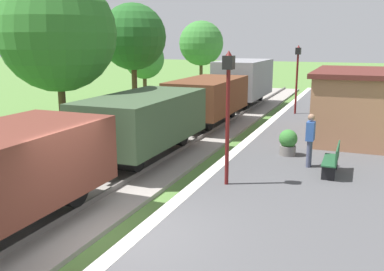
{
  "coord_description": "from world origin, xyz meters",
  "views": [
    {
      "loc": [
        4.52,
        -7.2,
        4.22
      ],
      "look_at": [
        0.36,
        3.21,
        1.7
      ],
      "focal_mm": 39.99,
      "sensor_mm": 36.0,
      "label": 1
    }
  ],
  "objects_px": {
    "bench_near_hut": "(333,159)",
    "lamp_post_near": "(228,94)",
    "freight_train": "(187,105)",
    "tree_field_distant": "(201,43)",
    "bench_down_platform": "(347,110)",
    "potted_planter": "(288,142)",
    "station_hut": "(358,104)",
    "tree_trackside_mid": "(58,33)",
    "tree_trackside_far": "(133,37)",
    "lamp_post_far": "(297,67)",
    "tree_field_left": "(144,59)",
    "person_waiting": "(310,138)"
  },
  "relations": [
    {
      "from": "freight_train",
      "to": "bench_down_platform",
      "type": "distance_m",
      "value": 8.84
    },
    {
      "from": "bench_near_hut",
      "to": "tree_trackside_mid",
      "type": "xyz_separation_m",
      "value": [
        -10.06,
        0.32,
        3.73
      ]
    },
    {
      "from": "bench_near_hut",
      "to": "lamp_post_near",
      "type": "height_order",
      "value": "lamp_post_near"
    },
    {
      "from": "station_hut",
      "to": "tree_field_left",
      "type": "height_order",
      "value": "tree_field_left"
    },
    {
      "from": "bench_near_hut",
      "to": "lamp_post_near",
      "type": "relative_size",
      "value": 0.41
    },
    {
      "from": "station_hut",
      "to": "tree_field_left",
      "type": "relative_size",
      "value": 1.34
    },
    {
      "from": "lamp_post_near",
      "to": "tree_trackside_mid",
      "type": "distance_m",
      "value": 7.9
    },
    {
      "from": "person_waiting",
      "to": "tree_field_left",
      "type": "xyz_separation_m",
      "value": [
        -13.24,
        13.86,
        1.7
      ]
    },
    {
      "from": "freight_train",
      "to": "bench_down_platform",
      "type": "xyz_separation_m",
      "value": [
        6.27,
        6.18,
        -0.76
      ]
    },
    {
      "from": "person_waiting",
      "to": "tree_trackside_far",
      "type": "height_order",
      "value": "tree_trackside_far"
    },
    {
      "from": "freight_train",
      "to": "tree_field_distant",
      "type": "bearing_deg",
      "value": 108.84
    },
    {
      "from": "freight_train",
      "to": "lamp_post_near",
      "type": "height_order",
      "value": "lamp_post_near"
    },
    {
      "from": "person_waiting",
      "to": "freight_train",
      "type": "bearing_deg",
      "value": -27.69
    },
    {
      "from": "person_waiting",
      "to": "lamp_post_far",
      "type": "distance_m",
      "value": 10.37
    },
    {
      "from": "tree_trackside_far",
      "to": "lamp_post_near",
      "type": "bearing_deg",
      "value": -48.2
    },
    {
      "from": "station_hut",
      "to": "bench_near_hut",
      "type": "height_order",
      "value": "station_hut"
    },
    {
      "from": "tree_field_distant",
      "to": "potted_planter",
      "type": "bearing_deg",
      "value": -61.77
    },
    {
      "from": "bench_near_hut",
      "to": "potted_planter",
      "type": "relative_size",
      "value": 1.64
    },
    {
      "from": "lamp_post_near",
      "to": "lamp_post_far",
      "type": "distance_m",
      "value": 12.68
    },
    {
      "from": "person_waiting",
      "to": "tree_field_distant",
      "type": "distance_m",
      "value": 24.54
    },
    {
      "from": "tree_trackside_mid",
      "to": "bench_down_platform",
      "type": "bearing_deg",
      "value": 43.81
    },
    {
      "from": "person_waiting",
      "to": "lamp_post_far",
      "type": "xyz_separation_m",
      "value": [
        -1.93,
        10.06,
        1.62
      ]
    },
    {
      "from": "bench_down_platform",
      "to": "tree_field_left",
      "type": "bearing_deg",
      "value": 162.19
    },
    {
      "from": "bench_down_platform",
      "to": "person_waiting",
      "type": "xyz_separation_m",
      "value": [
        -0.76,
        -9.37,
        0.46
      ]
    },
    {
      "from": "bench_down_platform",
      "to": "tree_field_left",
      "type": "relative_size",
      "value": 0.35
    },
    {
      "from": "freight_train",
      "to": "tree_field_distant",
      "type": "xyz_separation_m",
      "value": [
        -6.21,
        18.2,
        2.44
      ]
    },
    {
      "from": "station_hut",
      "to": "tree_trackside_far",
      "type": "bearing_deg",
      "value": 174.88
    },
    {
      "from": "bench_down_platform",
      "to": "potted_planter",
      "type": "height_order",
      "value": "potted_planter"
    },
    {
      "from": "tree_field_distant",
      "to": "tree_trackside_mid",
      "type": "bearing_deg",
      "value": -83.62
    },
    {
      "from": "potted_planter",
      "to": "lamp_post_near",
      "type": "relative_size",
      "value": 0.25
    },
    {
      "from": "freight_train",
      "to": "tree_trackside_mid",
      "type": "bearing_deg",
      "value": -137.52
    },
    {
      "from": "lamp_post_far",
      "to": "tree_field_left",
      "type": "height_order",
      "value": "tree_field_left"
    },
    {
      "from": "lamp_post_near",
      "to": "person_waiting",
      "type": "bearing_deg",
      "value": 53.5
    },
    {
      "from": "freight_train",
      "to": "bench_down_platform",
      "type": "bearing_deg",
      "value": 44.58
    },
    {
      "from": "freight_train",
      "to": "bench_near_hut",
      "type": "height_order",
      "value": "freight_train"
    },
    {
      "from": "potted_planter",
      "to": "tree_field_distant",
      "type": "bearing_deg",
      "value": 118.23
    },
    {
      "from": "bench_down_platform",
      "to": "lamp_post_far",
      "type": "height_order",
      "value": "lamp_post_far"
    },
    {
      "from": "lamp_post_far",
      "to": "tree_field_left",
      "type": "bearing_deg",
      "value": 161.4
    },
    {
      "from": "potted_planter",
      "to": "tree_field_distant",
      "type": "relative_size",
      "value": 0.16
    },
    {
      "from": "lamp_post_near",
      "to": "tree_trackside_far",
      "type": "height_order",
      "value": "tree_trackside_far"
    },
    {
      "from": "bench_down_platform",
      "to": "lamp_post_near",
      "type": "distance_m",
      "value": 12.46
    },
    {
      "from": "potted_planter",
      "to": "tree_field_left",
      "type": "relative_size",
      "value": 0.21
    },
    {
      "from": "person_waiting",
      "to": "tree_trackside_far",
      "type": "relative_size",
      "value": 0.28
    },
    {
      "from": "lamp_post_far",
      "to": "person_waiting",
      "type": "bearing_deg",
      "value": -79.11
    },
    {
      "from": "tree_trackside_mid",
      "to": "tree_field_distant",
      "type": "height_order",
      "value": "tree_trackside_mid"
    },
    {
      "from": "person_waiting",
      "to": "lamp_post_far",
      "type": "height_order",
      "value": "lamp_post_far"
    },
    {
      "from": "freight_train",
      "to": "tree_field_distant",
      "type": "height_order",
      "value": "tree_field_distant"
    },
    {
      "from": "lamp_post_far",
      "to": "tree_trackside_mid",
      "type": "bearing_deg",
      "value": -125.45
    },
    {
      "from": "bench_near_hut",
      "to": "person_waiting",
      "type": "distance_m",
      "value": 1.08
    },
    {
      "from": "tree_field_distant",
      "to": "bench_near_hut",
      "type": "bearing_deg",
      "value": -60.41
    }
  ]
}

